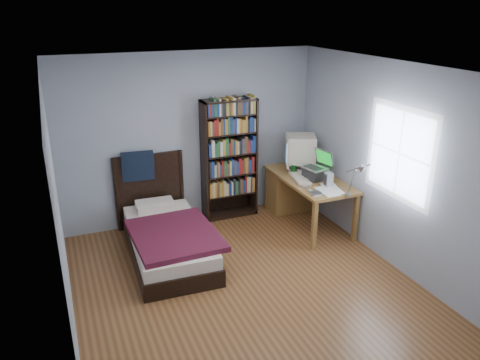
# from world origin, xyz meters

# --- Properties ---
(room) EXTENTS (4.20, 4.24, 2.50)m
(room) POSITION_xyz_m (0.03, -0.00, 1.25)
(room) COLOR brown
(room) RESTS_ON ground
(desk) EXTENTS (0.75, 1.54, 0.73)m
(desk) POSITION_xyz_m (1.50, 1.62, 0.41)
(desk) COLOR brown
(desk) RESTS_ON floor
(crt_monitor) EXTENTS (0.61, 0.56, 0.53)m
(crt_monitor) POSITION_xyz_m (1.56, 1.63, 1.03)
(crt_monitor) COLOR beige
(crt_monitor) RESTS_ON desk
(laptop) EXTENTS (0.41, 0.40, 0.42)m
(laptop) POSITION_xyz_m (1.56, 1.14, 0.85)
(laptop) COLOR #2D2D30
(laptop) RESTS_ON desk
(desk_lamp) EXTENTS (0.22, 0.48, 0.57)m
(desk_lamp) POSITION_xyz_m (1.51, 0.08, 1.19)
(desk_lamp) COLOR #99999E
(desk_lamp) RESTS_ON desk
(keyboard) EXTENTS (0.29, 0.52, 0.05)m
(keyboard) POSITION_xyz_m (1.34, 1.19, 0.75)
(keyboard) COLOR #BDB29E
(keyboard) RESTS_ON desk
(speaker) EXTENTS (0.10, 0.10, 0.19)m
(speaker) POSITION_xyz_m (1.58, 0.83, 0.83)
(speaker) COLOR #99999B
(speaker) RESTS_ON desk
(soda_can) EXTENTS (0.07, 0.07, 0.13)m
(soda_can) POSITION_xyz_m (1.39, 1.46, 0.80)
(soda_can) COLOR #083E1A
(soda_can) RESTS_ON desk
(mouse) EXTENTS (0.07, 0.13, 0.04)m
(mouse) POSITION_xyz_m (1.48, 1.44, 0.75)
(mouse) COLOR silver
(mouse) RESTS_ON desk
(phone_silver) EXTENTS (0.08, 0.11, 0.02)m
(phone_silver) POSITION_xyz_m (1.25, 0.87, 0.74)
(phone_silver) COLOR silver
(phone_silver) RESTS_ON desk
(phone_grey) EXTENTS (0.06, 0.10, 0.02)m
(phone_grey) POSITION_xyz_m (1.25, 0.74, 0.74)
(phone_grey) COLOR #99999B
(phone_grey) RESTS_ON desk
(external_drive) EXTENTS (0.14, 0.14, 0.03)m
(external_drive) POSITION_xyz_m (1.26, 0.62, 0.74)
(external_drive) COLOR #99999B
(external_drive) RESTS_ON desk
(bookshelf) EXTENTS (0.82, 0.30, 1.82)m
(bookshelf) POSITION_xyz_m (0.55, 1.94, 0.91)
(bookshelf) COLOR black
(bookshelf) RESTS_ON floor
(bed) EXTENTS (1.07, 2.05, 1.16)m
(bed) POSITION_xyz_m (-0.65, 1.14, 0.26)
(bed) COLOR black
(bed) RESTS_ON floor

